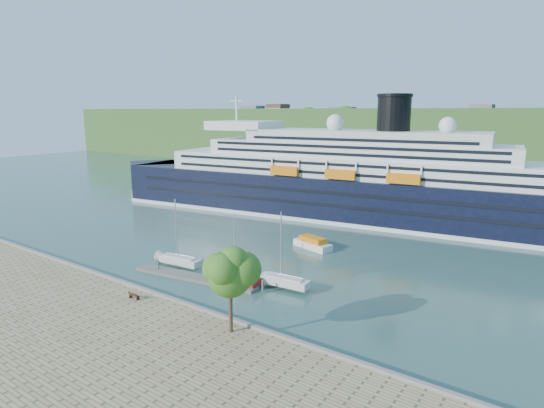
{
  "coord_description": "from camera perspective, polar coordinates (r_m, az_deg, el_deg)",
  "views": [
    {
      "loc": [
        44.09,
        -34.81,
        23.28
      ],
      "look_at": [
        -1.98,
        30.0,
        6.85
      ],
      "focal_mm": 30.0,
      "sensor_mm": 36.0,
      "label": 1
    }
  ],
  "objects": [
    {
      "name": "tender_launch",
      "position": [
        78.58,
        5.12,
        -4.84
      ],
      "size": [
        7.65,
        4.22,
        2.01
      ],
      "primitive_type": null,
      "rotation": [
        0.0,
        0.0,
        -0.25
      ],
      "color": "orange",
      "rests_on": "ground"
    },
    {
      "name": "floating_pontoon",
      "position": [
        65.63,
        -9.69,
        -9.07
      ],
      "size": [
        19.73,
        5.24,
        0.44
      ],
      "primitive_type": null,
      "rotation": [
        0.0,
        0.0,
        0.15
      ],
      "color": "gray",
      "rests_on": "ground"
    },
    {
      "name": "sailboat_white_far",
      "position": [
        59.88,
        1.58,
        -6.14
      ],
      "size": [
        7.85,
        2.8,
        9.94
      ],
      "primitive_type": null,
      "rotation": [
        0.0,
        0.0,
        0.09
      ],
      "color": "silver",
      "rests_on": "ground"
    },
    {
      "name": "sailboat_white_near",
      "position": [
        69.39,
        -11.57,
        -3.86
      ],
      "size": [
        7.9,
        2.98,
        9.96
      ],
      "primitive_type": null,
      "rotation": [
        0.0,
        0.0,
        0.11
      ],
      "color": "silver",
      "rests_on": "ground"
    },
    {
      "name": "promenade_tree",
      "position": [
        46.54,
        -5.27,
        -10.21
      ],
      "size": [
        6.0,
        6.0,
        9.94
      ],
      "primitive_type": null,
      "color": "#33681B",
      "rests_on": "promenade"
    },
    {
      "name": "far_hillside",
      "position": [
        185.48,
        21.78,
        7.37
      ],
      "size": [
        400.0,
        50.0,
        24.0
      ],
      "primitive_type": "cube",
      "color": "#355622",
      "rests_on": "ground"
    },
    {
      "name": "park_bench",
      "position": [
        58.16,
        -16.9,
        -10.88
      ],
      "size": [
        1.5,
        0.71,
        0.94
      ],
      "primitive_type": null,
      "rotation": [
        0.0,
        0.0,
        0.08
      ],
      "color": "#4A2515",
      "rests_on": "promenade"
    },
    {
      "name": "quay_coping",
      "position": [
        60.27,
        -15.54,
        -10.32
      ],
      "size": [
        220.0,
        0.5,
        0.3
      ],
      "primitive_type": "cube",
      "color": "slate",
      "rests_on": "promenade"
    },
    {
      "name": "sailboat_red",
      "position": [
        61.4,
        -4.34,
        -6.01
      ],
      "size": [
        7.24,
        2.07,
        9.33
      ],
      "primitive_type": null,
      "rotation": [
        0.0,
        0.0,
        0.01
      ],
      "color": "maroon",
      "rests_on": "ground"
    },
    {
      "name": "ground",
      "position": [
        60.81,
        -15.33,
        -11.27
      ],
      "size": [
        400.0,
        400.0,
        0.0
      ],
      "primitive_type": "plane",
      "color": "#30564F",
      "rests_on": "ground"
    },
    {
      "name": "cruise_ship",
      "position": [
        101.0,
        7.82,
        5.91
      ],
      "size": [
        119.92,
        33.59,
        26.65
      ],
      "primitive_type": null,
      "rotation": [
        0.0,
        0.0,
        0.14
      ],
      "color": "black",
      "rests_on": "ground"
    }
  ]
}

